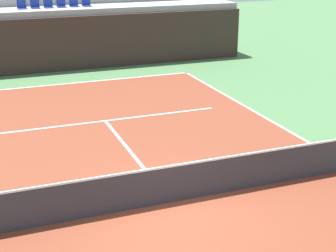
{
  "coord_description": "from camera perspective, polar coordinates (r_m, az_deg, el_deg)",
  "views": [
    {
      "loc": [
        -3.96,
        -10.09,
        5.84
      ],
      "look_at": [
        0.68,
        2.0,
        1.2
      ],
      "focal_mm": 54.06,
      "sensor_mm": 36.0,
      "label": 1
    }
  ],
  "objects": [
    {
      "name": "court_surface",
      "position": [
        12.31,
        0.37,
        -8.58
      ],
      "size": [
        11.0,
        24.0,
        0.01
      ],
      "primitive_type": "cube",
      "color": "brown",
      "rests_on": "ground_plane"
    },
    {
      "name": "baseline_far",
      "position": [
        23.14,
        -10.5,
        4.79
      ],
      "size": [
        11.0,
        0.1,
        0.0
      ],
      "primitive_type": "cube",
      "color": "white",
      "rests_on": "court_surface"
    },
    {
      "name": "stands_tier_upper",
      "position": [
        28.94,
        -13.2,
        11.38
      ],
      "size": [
        19.13,
        2.4,
        3.8
      ],
      "primitive_type": "cube",
      "color": "#9E9E99",
      "rests_on": "ground_plane"
    },
    {
      "name": "centre_service_line",
      "position": [
        15.04,
        -4.07,
        -3.14
      ],
      "size": [
        0.1,
        6.4,
        0.0
      ],
      "primitive_type": "cube",
      "color": "white",
      "rests_on": "court_surface"
    },
    {
      "name": "seating_row_lower",
      "position": [
        26.54,
        -12.64,
        13.18
      ],
      "size": [
        3.64,
        0.44,
        0.44
      ],
      "color": "navy",
      "rests_on": "stands_tier_lower"
    },
    {
      "name": "tennis_net",
      "position": [
        12.08,
        0.38,
        -6.48
      ],
      "size": [
        11.08,
        0.08,
        1.07
      ],
      "color": "black",
      "rests_on": "court_surface"
    },
    {
      "name": "ground_plane",
      "position": [
        12.31,
        0.37,
        -8.6
      ],
      "size": [
        80.0,
        80.0,
        0.0
      ],
      "primitive_type": "plane",
      "color": "#477042"
    },
    {
      "name": "stands_tier_lower",
      "position": [
        26.66,
        -12.35,
        9.79
      ],
      "size": [
        19.13,
        2.4,
        2.91
      ],
      "primitive_type": "cube",
      "color": "#9E9E99",
      "rests_on": "ground_plane"
    },
    {
      "name": "service_line_far",
      "position": [
        17.93,
        -7.09,
        0.59
      ],
      "size": [
        8.26,
        0.1,
        0.0
      ],
      "primitive_type": "cube",
      "color": "white",
      "rests_on": "court_surface"
    },
    {
      "name": "back_wall",
      "position": [
        25.37,
        -11.83,
        9.01
      ],
      "size": [
        19.13,
        0.3,
        2.61
      ],
      "primitive_type": "cube",
      "color": "#33231E",
      "rests_on": "ground_plane"
    }
  ]
}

